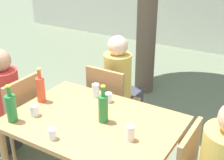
{
  "coord_description": "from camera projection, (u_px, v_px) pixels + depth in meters",
  "views": [
    {
      "loc": [
        1.28,
        -1.81,
        2.11
      ],
      "look_at": [
        0.0,
        0.3,
        1.0
      ],
      "focal_mm": 50.0,
      "sensor_mm": 36.0,
      "label": 1
    }
  ],
  "objects": [
    {
      "name": "dining_table_front",
      "position": [
        93.0,
        128.0,
        2.61
      ],
      "size": [
        1.39,
        0.99,
        0.75
      ],
      "color": "#B27F4C",
      "rests_on": "ground_plane"
    },
    {
      "name": "patio_chair_0",
      "position": [
        17.0,
        113.0,
        3.11
      ],
      "size": [
        0.44,
        0.44,
        0.92
      ],
      "rotation": [
        0.0,
        0.0,
        -1.57
      ],
      "color": "#A87A4C",
      "rests_on": "ground_plane"
    },
    {
      "name": "patio_chair_2",
      "position": [
        110.0,
        100.0,
        3.37
      ],
      "size": [
        0.44,
        0.44,
        0.92
      ],
      "rotation": [
        0.0,
        0.0,
        3.14
      ],
      "color": "#A87A4C",
      "rests_on": "ground_plane"
    },
    {
      "name": "person_seated_0",
      "position": [
        1.0,
        107.0,
        3.23
      ],
      "size": [
        0.55,
        0.31,
        1.18
      ],
      "rotation": [
        0.0,
        0.0,
        -1.57
      ],
      "color": "#383842",
      "rests_on": "ground_plane"
    },
    {
      "name": "person_seated_2",
      "position": [
        122.0,
        91.0,
        3.55
      ],
      "size": [
        0.3,
        0.55,
        1.21
      ],
      "rotation": [
        0.0,
        0.0,
        3.14
      ],
      "color": "#383842",
      "rests_on": "ground_plane"
    },
    {
      "name": "green_bottle_0",
      "position": [
        103.0,
        108.0,
        2.51
      ],
      "size": [
        0.08,
        0.08,
        0.32
      ],
      "color": "#287A38",
      "rests_on": "dining_table_front"
    },
    {
      "name": "green_bottle_1",
      "position": [
        11.0,
        107.0,
        2.52
      ],
      "size": [
        0.08,
        0.08,
        0.32
      ],
      "color": "#287A38",
      "rests_on": "dining_table_front"
    },
    {
      "name": "soda_bottle_2",
      "position": [
        41.0,
        89.0,
        2.84
      ],
      "size": [
        0.08,
        0.08,
        0.33
      ],
      "color": "#DB4C2D",
      "rests_on": "dining_table_front"
    },
    {
      "name": "drinking_glass_0",
      "position": [
        108.0,
        97.0,
        2.86
      ],
      "size": [
        0.07,
        0.07,
        0.09
      ],
      "color": "white",
      "rests_on": "dining_table_front"
    },
    {
      "name": "drinking_glass_1",
      "position": [
        130.0,
        133.0,
        2.3
      ],
      "size": [
        0.07,
        0.07,
        0.12
      ],
      "color": "silver",
      "rests_on": "dining_table_front"
    },
    {
      "name": "drinking_glass_2",
      "position": [
        96.0,
        90.0,
        2.94
      ],
      "size": [
        0.07,
        0.07,
        0.13
      ],
      "color": "silver",
      "rests_on": "dining_table_front"
    },
    {
      "name": "drinking_glass_3",
      "position": [
        34.0,
        110.0,
        2.63
      ],
      "size": [
        0.07,
        0.07,
        0.1
      ],
      "color": "white",
      "rests_on": "dining_table_front"
    },
    {
      "name": "drinking_glass_4",
      "position": [
        52.0,
        134.0,
        2.32
      ],
      "size": [
        0.06,
        0.06,
        0.09
      ],
      "color": "white",
      "rests_on": "dining_table_front"
    }
  ]
}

